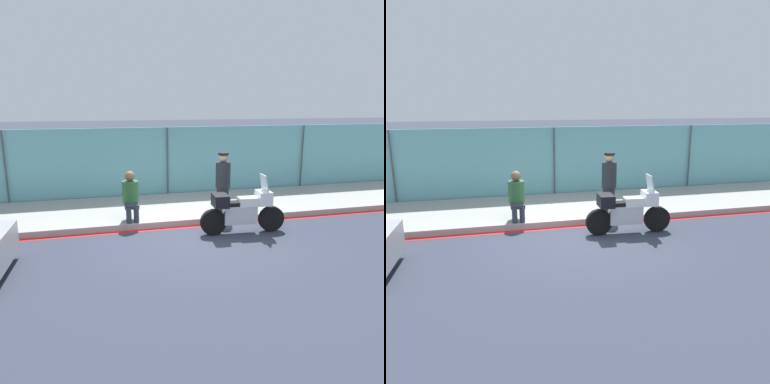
% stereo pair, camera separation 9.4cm
% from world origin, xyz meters
% --- Properties ---
extents(ground_plane, '(120.00, 120.00, 0.00)m').
position_xyz_m(ground_plane, '(0.00, 0.00, 0.00)').
color(ground_plane, '#333847').
extents(sidewalk, '(37.45, 3.07, 0.17)m').
position_xyz_m(sidewalk, '(0.00, 2.37, 0.08)').
color(sidewalk, '#9E9E99').
rests_on(sidewalk, ground_plane).
extents(curb_paint_stripe, '(37.45, 0.18, 0.01)m').
position_xyz_m(curb_paint_stripe, '(0.00, 0.74, 0.00)').
color(curb_paint_stripe, red).
rests_on(curb_paint_stripe, ground_plane).
extents(storefront_fence, '(35.57, 0.17, 2.42)m').
position_xyz_m(storefront_fence, '(0.00, 3.99, 1.21)').
color(storefront_fence, '#6BB2B7').
rests_on(storefront_fence, ground_plane).
extents(motorcycle, '(2.18, 0.57, 1.49)m').
position_xyz_m(motorcycle, '(1.17, -0.02, 0.60)').
color(motorcycle, black).
rests_on(motorcycle, ground_plane).
extents(officer_standing, '(0.41, 0.41, 1.70)m').
position_xyz_m(officer_standing, '(1.11, 1.34, 1.03)').
color(officer_standing, '#1E2328').
rests_on(officer_standing, sidewalk).
extents(person_seated_on_curb, '(0.43, 0.69, 1.30)m').
position_xyz_m(person_seated_on_curb, '(-1.47, 1.30, 0.88)').
color(person_seated_on_curb, '#2D3342').
rests_on(person_seated_on_curb, sidewalk).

